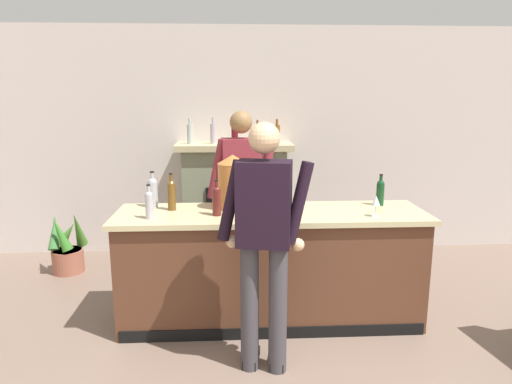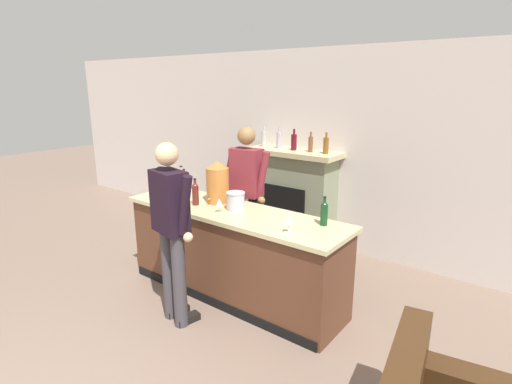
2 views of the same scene
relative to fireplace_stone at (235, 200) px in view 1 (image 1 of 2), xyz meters
The scene contains 15 objects.
wall_back_panel 0.87m from the fireplace_stone, 27.95° to the left, with size 12.00×0.07×2.75m.
bar_counter 1.70m from the fireplace_stone, 79.92° to the right, with size 2.61×0.73×0.98m.
fireplace_stone is the anchor object (origin of this frame).
potted_plant_corner 1.97m from the fireplace_stone, 166.52° to the right, with size 0.40×0.36×0.72m.
person_customer 2.42m from the fireplace_stone, 85.62° to the right, with size 0.65×0.36×1.78m.
person_bartender 1.17m from the fireplace_stone, 86.96° to the right, with size 0.66×0.33×1.81m.
copper_dispenser 1.62m from the fireplace_stone, 90.87° to the right, with size 0.26×0.30×0.47m.
ice_bucket_steel 1.70m from the fireplace_stone, 79.14° to the right, with size 0.20×0.20×0.19m.
wine_bottle_port_short 2.00m from the fireplace_stone, 49.19° to the right, with size 0.07×0.07×0.28m.
wine_bottle_burgundy_dark 1.70m from the fireplace_stone, 109.25° to the right, with size 0.07×0.07×0.32m.
wine_bottle_merlot_tall 1.67m from the fireplace_stone, 116.50° to the right, with size 0.08×0.08×0.32m.
wine_bottle_riesling_slim 1.99m from the fireplace_stone, 110.55° to the right, with size 0.07×0.07×0.28m.
wine_bottle_chardonnay_pale 1.81m from the fireplace_stone, 95.06° to the right, with size 0.07×0.07×0.30m.
wine_glass_front_left 2.21m from the fireplace_stone, 58.78° to the right, with size 0.07×0.07×0.17m.
wine_glass_by_dispenser 1.86m from the fireplace_stone, 82.43° to the right, with size 0.08×0.08×0.15m.
Camera 1 is at (-0.52, -1.29, 1.95)m, focal length 32.00 mm.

